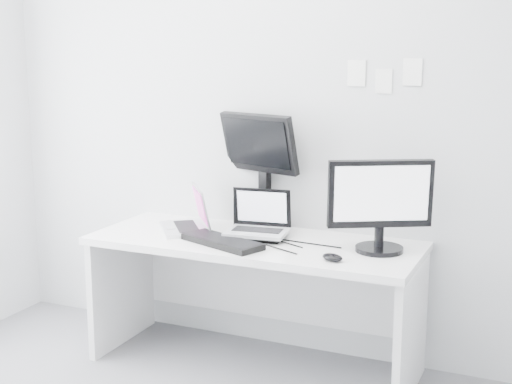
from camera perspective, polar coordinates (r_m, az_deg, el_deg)
back_wall at (r=4.16m, az=1.82°, el=5.67°), size 3.60×0.00×3.60m
desk at (r=4.06m, az=-0.15°, el=-8.75°), size 1.80×0.70×0.73m
macbook at (r=4.14m, az=-5.70°, el=-1.25°), size 0.42×0.44×0.26m
speaker at (r=4.17m, az=-0.92°, el=-1.64°), size 0.12×0.12×0.19m
dell_laptop at (r=3.94m, az=0.06°, el=-1.77°), size 0.36×0.29×0.27m
rear_monitor at (r=4.17m, az=0.43°, el=1.82°), size 0.53×0.32×0.68m
samsung_monitor at (r=3.73m, az=9.76°, el=-0.97°), size 0.59×0.47×0.49m
keyboard at (r=3.86m, az=-2.66°, el=-3.91°), size 0.51×0.33×0.03m
mouse at (r=3.58m, az=6.01°, el=-5.12°), size 0.13×0.11×0.04m
wall_note_0 at (r=3.99m, az=7.89°, el=9.22°), size 0.10×0.00×0.14m
wall_note_1 at (r=3.95m, az=9.99°, el=8.56°), size 0.09×0.00×0.13m
wall_note_2 at (r=3.92m, az=12.17°, el=9.19°), size 0.10×0.00×0.14m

